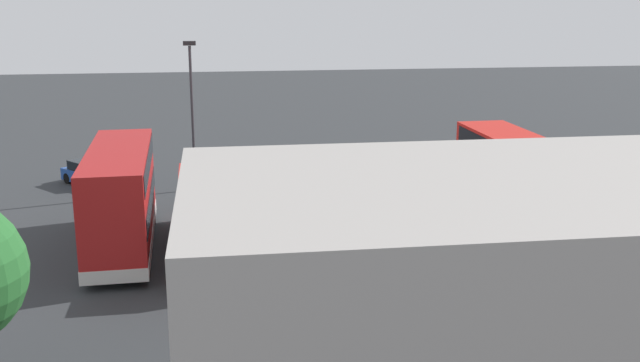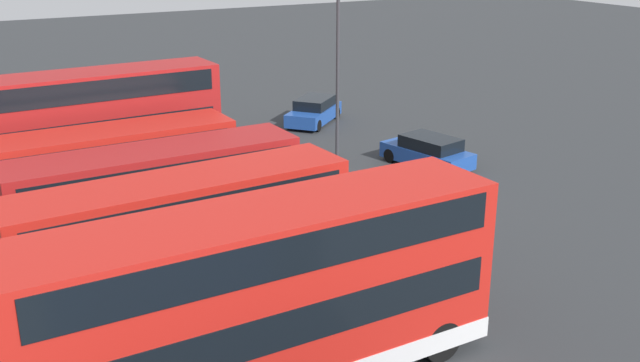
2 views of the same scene
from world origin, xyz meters
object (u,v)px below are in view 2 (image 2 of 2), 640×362
at_px(car_small_green, 428,152).
at_px(lamp_post_tall, 338,52).
at_px(bus_double_decker_near_end, 264,296).
at_px(bus_single_deck_fourth, 156,185).
at_px(bus_double_decker_sixth, 103,119).
at_px(car_hatchback_silver, 314,111).
at_px(bus_single_deck_second, 205,267).
at_px(bus_single_deck_third, 183,218).
at_px(bus_single_deck_fifth, 104,163).

xyz_separation_m(car_small_green, lamp_post_tall, (3.28, 2.86, 4.26)).
height_order(bus_double_decker_near_end, lamp_post_tall, lamp_post_tall).
relative_size(bus_single_deck_fourth, bus_double_decker_sixth, 1.03).
distance_m(bus_double_decker_near_end, car_hatchback_silver, 25.05).
bearing_deg(bus_single_deck_second, bus_single_deck_third, -9.74).
bearing_deg(bus_single_deck_fourth, bus_single_deck_third, 176.52).
relative_size(bus_single_deck_second, car_hatchback_silver, 2.75).
height_order(bus_double_decker_sixth, car_hatchback_silver, bus_double_decker_sixth).
relative_size(bus_double_decker_near_end, car_hatchback_silver, 2.65).
height_order(bus_single_deck_fourth, car_hatchback_silver, bus_single_deck_fourth).
height_order(bus_single_deck_fourth, bus_single_deck_fifth, same).
relative_size(bus_single_deck_second, car_small_green, 2.66).
distance_m(bus_single_deck_third, car_hatchback_silver, 18.58).
xyz_separation_m(bus_single_deck_fourth, car_small_green, (1.00, -12.90, -0.92)).
distance_m(bus_double_decker_near_end, bus_double_decker_sixth, 18.32).
relative_size(bus_single_deck_fifth, car_hatchback_silver, 2.37).
height_order(bus_double_decker_near_end, bus_double_decker_sixth, same).
bearing_deg(lamp_post_tall, bus_single_deck_fifth, 94.22).
distance_m(bus_single_deck_fifth, car_hatchback_silver, 14.83).
bearing_deg(bus_double_decker_sixth, bus_single_deck_second, 176.83).
distance_m(bus_single_deck_second, bus_single_deck_fifth, 10.74).
bearing_deg(bus_double_decker_sixth, lamp_post_tall, -106.41).
bearing_deg(car_hatchback_silver, bus_single_deck_fifth, 117.73).
relative_size(bus_double_decker_near_end, bus_single_deck_third, 1.03).
xyz_separation_m(bus_single_deck_fifth, lamp_post_tall, (0.82, -11.05, 3.34)).
bearing_deg(lamp_post_tall, bus_double_decker_near_end, 144.72).
relative_size(bus_single_deck_fifth, bus_double_decker_sixth, 1.01).
bearing_deg(bus_single_deck_fourth, bus_single_deck_fifth, 16.21).
distance_m(bus_single_deck_fifth, bus_double_decker_sixth, 3.99).
distance_m(bus_double_decker_sixth, car_small_green, 14.49).
bearing_deg(car_small_green, bus_single_deck_fourth, 94.41).
xyz_separation_m(bus_double_decker_near_end, bus_single_deck_fourth, (11.05, -0.81, -0.83)).
distance_m(bus_single_deck_third, bus_double_decker_sixth, 10.82).
bearing_deg(bus_double_decker_near_end, bus_double_decker_sixth, -2.36).
distance_m(bus_single_deck_fourth, bus_single_deck_fifth, 3.60).
height_order(bus_double_decker_sixth, car_small_green, bus_double_decker_sixth).
xyz_separation_m(bus_double_decker_near_end, lamp_post_tall, (15.33, -10.85, 2.51)).
bearing_deg(bus_double_decker_near_end, car_hatchback_silver, -31.09).
height_order(bus_double_decker_sixth, lamp_post_tall, lamp_post_tall).
xyz_separation_m(car_hatchback_silver, lamp_post_tall, (-6.07, 2.06, 4.26)).
distance_m(bus_double_decker_sixth, car_hatchback_silver, 12.66).
distance_m(bus_double_decker_near_end, lamp_post_tall, 18.94).
relative_size(bus_single_deck_third, bus_double_decker_sixth, 1.10).
distance_m(bus_single_deck_fourth, car_hatchback_silver, 15.94).
bearing_deg(bus_single_deck_fifth, bus_single_deck_third, -173.56).
height_order(bus_single_deck_fifth, bus_double_decker_sixth, bus_double_decker_sixth).
bearing_deg(car_small_green, bus_single_deck_fifth, 79.95).
height_order(bus_double_decker_near_end, bus_single_deck_third, bus_double_decker_near_end).
bearing_deg(bus_single_deck_fifth, lamp_post_tall, -85.78).
relative_size(bus_double_decker_sixth, lamp_post_tall, 1.20).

